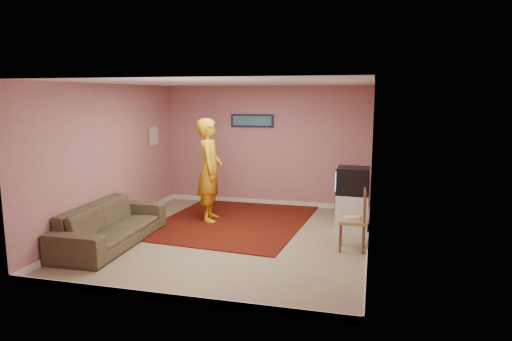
% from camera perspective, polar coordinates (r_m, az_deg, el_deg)
% --- Properties ---
extents(ground, '(5.00, 5.00, 0.00)m').
position_cam_1_polar(ground, '(7.86, -3.02, -8.41)').
color(ground, gray).
rests_on(ground, ground).
extents(wall_back, '(4.50, 0.02, 2.60)m').
position_cam_1_polar(wall_back, '(9.95, 1.25, 3.07)').
color(wall_back, tan).
rests_on(wall_back, ground).
extents(wall_front, '(4.50, 0.02, 2.60)m').
position_cam_1_polar(wall_front, '(5.27, -11.33, -2.91)').
color(wall_front, tan).
rests_on(wall_front, ground).
extents(wall_left, '(0.02, 5.00, 2.60)m').
position_cam_1_polar(wall_left, '(8.51, -17.71, 1.52)').
color(wall_left, tan).
rests_on(wall_left, ground).
extents(wall_right, '(0.02, 5.00, 2.60)m').
position_cam_1_polar(wall_right, '(7.21, 14.20, 0.31)').
color(wall_right, tan).
rests_on(wall_right, ground).
extents(ceiling, '(4.50, 5.00, 0.02)m').
position_cam_1_polar(ceiling, '(7.48, -3.19, 10.90)').
color(ceiling, white).
rests_on(ceiling, wall_back).
extents(baseboard_back, '(4.50, 0.02, 0.10)m').
position_cam_1_polar(baseboard_back, '(10.16, 1.21, -3.96)').
color(baseboard_back, silver).
rests_on(baseboard_back, ground).
extents(baseboard_front, '(4.50, 0.02, 0.10)m').
position_cam_1_polar(baseboard_front, '(5.67, -10.86, -15.31)').
color(baseboard_front, silver).
rests_on(baseboard_front, ground).
extents(baseboard_left, '(0.02, 5.00, 0.10)m').
position_cam_1_polar(baseboard_left, '(8.75, -17.24, -6.61)').
color(baseboard_left, silver).
rests_on(baseboard_left, ground).
extents(baseboard_right, '(0.02, 5.00, 0.10)m').
position_cam_1_polar(baseboard_right, '(7.51, 13.74, -9.14)').
color(baseboard_right, silver).
rests_on(baseboard_right, ground).
extents(window, '(0.01, 1.10, 1.50)m').
position_cam_1_polar(window, '(6.30, 14.14, 0.40)').
color(window, black).
rests_on(window, wall_right).
extents(curtain_sheer, '(0.01, 0.75, 2.10)m').
position_cam_1_polar(curtain_sheer, '(6.19, 13.92, -1.64)').
color(curtain_sheer, white).
rests_on(curtain_sheer, wall_right).
extents(curtain_floral, '(0.01, 0.35, 2.10)m').
position_cam_1_polar(curtain_floral, '(6.88, 13.87, -0.54)').
color(curtain_floral, '#F1E7CD').
rests_on(curtain_floral, wall_right).
extents(curtain_rod, '(0.02, 1.40, 0.02)m').
position_cam_1_polar(curtain_rod, '(6.23, 14.06, 8.35)').
color(curtain_rod, brown).
rests_on(curtain_rod, wall_right).
extents(picture_back, '(0.95, 0.04, 0.28)m').
position_cam_1_polar(picture_back, '(9.94, -0.48, 6.25)').
color(picture_back, '#131B36').
rests_on(picture_back, wall_back).
extents(picture_left, '(0.04, 0.38, 0.42)m').
position_cam_1_polar(picture_left, '(9.85, -12.68, 4.23)').
color(picture_left, tan).
rests_on(picture_left, wall_left).
extents(area_rug, '(2.91, 3.52, 0.02)m').
position_cam_1_polar(area_rug, '(8.83, -2.82, -6.32)').
color(area_rug, black).
rests_on(area_rug, ground).
extents(tv_cabinet, '(0.55, 0.50, 0.70)m').
position_cam_1_polar(tv_cabinet, '(8.23, 11.88, -5.26)').
color(tv_cabinet, white).
rests_on(tv_cabinet, ground).
extents(crt_tv, '(0.57, 0.51, 0.47)m').
position_cam_1_polar(crt_tv, '(8.10, 11.99, -1.25)').
color(crt_tv, black).
rests_on(crt_tv, tv_cabinet).
extents(chair_a, '(0.49, 0.47, 0.50)m').
position_cam_1_polar(chair_a, '(9.52, 11.15, -1.88)').
color(chair_a, tan).
rests_on(chair_a, ground).
extents(dvd_player, '(0.36, 0.26, 0.06)m').
position_cam_1_polar(dvd_player, '(9.53, 11.14, -2.25)').
color(dvd_player, '#A5A5A9').
rests_on(dvd_player, chair_a).
extents(blue_throw, '(0.41, 0.05, 0.43)m').
position_cam_1_polar(blue_throw, '(9.49, 11.19, -0.81)').
color(blue_throw, '#97C3F7').
rests_on(blue_throw, chair_a).
extents(chair_b, '(0.43, 0.45, 0.52)m').
position_cam_1_polar(chair_b, '(7.29, 12.00, -5.22)').
color(chair_b, tan).
rests_on(chair_b, ground).
extents(game_console, '(0.24, 0.20, 0.04)m').
position_cam_1_polar(game_console, '(7.31, 11.98, -5.78)').
color(game_console, white).
rests_on(game_console, chair_b).
extents(sofa, '(0.95, 2.30, 0.67)m').
position_cam_1_polar(sofa, '(7.80, -17.66, -6.44)').
color(sofa, brown).
rests_on(sofa, ground).
extents(person, '(0.63, 0.81, 1.97)m').
position_cam_1_polar(person, '(8.73, -5.80, 0.04)').
color(person, gold).
rests_on(person, ground).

